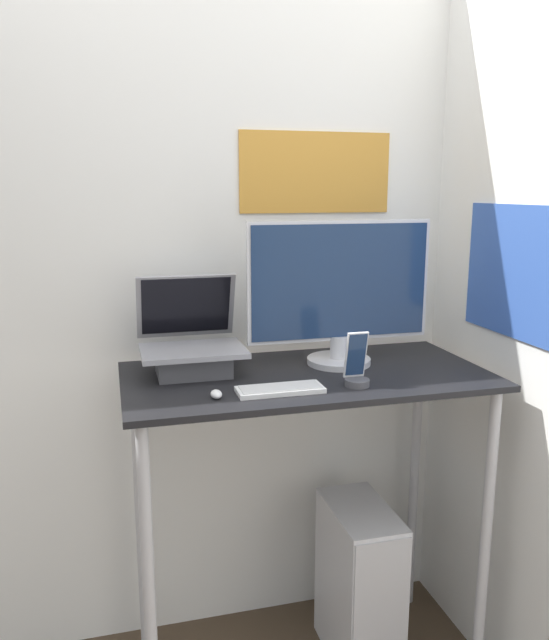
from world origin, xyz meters
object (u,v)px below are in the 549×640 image
laptop (192,349)px  monitor (340,296)px  cell_phone (357,370)px  mouse (216,394)px  computer_tower (359,585)px  keyboard (280,389)px

laptop → monitor: bearing=-2.9°
cell_phone → mouse: bearing=-178.9°
monitor → computer_tower: bearing=-49.6°
mouse → computer_tower: bearing=17.8°
laptop → keyboard: size_ratio=1.28×
monitor → cell_phone: bearing=-98.0°
keyboard → mouse: bearing=-178.3°
laptop → keyboard: 0.35m
laptop → mouse: size_ratio=6.32×
monitor → laptop: bearing=177.1°
keyboard → computer_tower: (0.34, 0.16, -0.81)m
laptop → cell_phone: (0.46, -0.26, -0.03)m
cell_phone → computer_tower: cell_phone is taller
monitor → keyboard: bearing=-138.3°
mouse → cell_phone: bearing=1.1°
monitor → keyboard: 0.43m
mouse → monitor: bearing=28.3°
cell_phone → computer_tower: (0.10, 0.16, -0.85)m
monitor → keyboard: size_ratio=2.48×
mouse → computer_tower: size_ratio=0.09×
laptop → mouse: laptop is taller
monitor → computer_tower: size_ratio=1.07×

